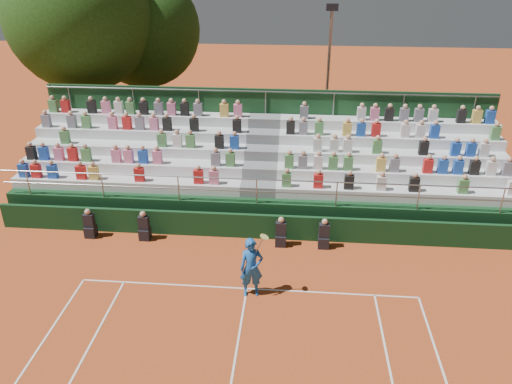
# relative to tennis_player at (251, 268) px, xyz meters

# --- Properties ---
(ground) EXTENTS (90.00, 90.00, 0.00)m
(ground) POSITION_rel_tennis_player_xyz_m (-0.18, 0.25, -1.01)
(ground) COLOR #B4491E
(ground) RESTS_ON ground
(courtside_wall) EXTENTS (20.00, 0.15, 1.00)m
(courtside_wall) POSITION_rel_tennis_player_xyz_m (-0.18, 3.45, -0.51)
(courtside_wall) COLOR black
(courtside_wall) RESTS_ON ground
(line_officials) EXTENTS (9.26, 0.40, 1.19)m
(line_officials) POSITION_rel_tennis_player_xyz_m (-1.91, 3.00, -0.54)
(line_officials) COLOR black
(line_officials) RESTS_ON ground
(grandstand) EXTENTS (20.00, 5.20, 4.40)m
(grandstand) POSITION_rel_tennis_player_xyz_m (-0.18, 6.69, 0.08)
(grandstand) COLOR black
(grandstand) RESTS_ON ground
(tennis_player) EXTENTS (0.94, 0.63, 2.22)m
(tennis_player) POSITION_rel_tennis_player_xyz_m (0.00, 0.00, 0.00)
(tennis_player) COLOR blue
(tennis_player) RESTS_ON ground
(tree_west) EXTENTS (7.26, 7.26, 10.50)m
(tree_west) POSITION_rel_tennis_player_xyz_m (-9.70, 12.29, 5.85)
(tree_west) COLOR #392414
(tree_west) RESTS_ON ground
(tree_east) EXTENTS (6.21, 6.21, 9.04)m
(tree_east) POSITION_rel_tennis_player_xyz_m (-7.34, 14.87, 4.91)
(tree_east) COLOR #392414
(tree_east) RESTS_ON ground
(floodlight_mast) EXTENTS (0.60, 0.25, 7.48)m
(floodlight_mast) POSITION_rel_tennis_player_xyz_m (2.79, 13.78, 3.39)
(floodlight_mast) COLOR gray
(floodlight_mast) RESTS_ON ground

